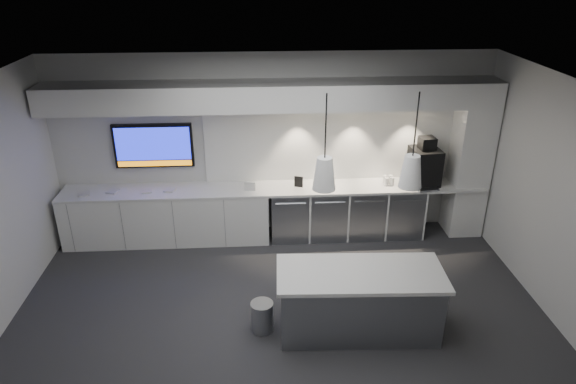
{
  "coord_description": "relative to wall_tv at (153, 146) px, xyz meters",
  "views": [
    {
      "loc": [
        -0.25,
        -5.38,
        4.3
      ],
      "look_at": [
        0.16,
        1.1,
        1.31
      ],
      "focal_mm": 32.0,
      "sensor_mm": 36.0,
      "label": 1
    }
  ],
  "objects": [
    {
      "name": "tray_b",
      "position": [
        -0.66,
        -0.29,
        -0.65
      ],
      "size": [
        0.2,
        0.2,
        0.02
      ],
      "primitive_type": "cube",
      "rotation": [
        0.0,
        0.0,
        -0.29
      ],
      "color": "#BDBDBD",
      "rests_on": "back_counter"
    },
    {
      "name": "tray_a",
      "position": [
        -1.08,
        -0.36,
        -0.65
      ],
      "size": [
        0.2,
        0.2,
        0.02
      ],
      "primitive_type": "cube",
      "rotation": [
        0.0,
        0.0,
        0.28
      ],
      "color": "#BDBDBD",
      "rests_on": "back_counter"
    },
    {
      "name": "cup_cluster",
      "position": [
        3.77,
        -0.27,
        -0.59
      ],
      "size": [
        0.16,
        0.16,
        0.14
      ],
      "primitive_type": null,
      "color": "silver",
      "rests_on": "back_counter"
    },
    {
      "name": "fridge_unit_b",
      "position": [
        2.78,
        -0.27,
        -1.13
      ],
      "size": [
        0.6,
        0.61,
        0.85
      ],
      "primitive_type": "cube",
      "color": "#94979C",
      "rests_on": "floor"
    },
    {
      "name": "left_base_cabinets",
      "position": [
        0.15,
        -0.27,
        -1.13
      ],
      "size": [
        3.3,
        0.63,
        0.86
      ],
      "primitive_type": "cube",
      "color": "white",
      "rests_on": "floor"
    },
    {
      "name": "wall_right",
      "position": [
        5.4,
        -2.45,
        -0.06
      ],
      "size": [
        0.0,
        7.0,
        7.0
      ],
      "primitive_type": "plane",
      "rotation": [
        1.57,
        0.0,
        -1.57
      ],
      "color": "silver",
      "rests_on": "floor"
    },
    {
      "name": "ceiling",
      "position": [
        1.9,
        -2.45,
        1.44
      ],
      "size": [
        7.0,
        7.0,
        0.0
      ],
      "primitive_type": "plane",
      "rotation": [
        3.14,
        0.0,
        0.0
      ],
      "color": "black",
      "rests_on": "wall_back"
    },
    {
      "name": "soffit",
      "position": [
        1.9,
        -0.25,
        0.84
      ],
      "size": [
        6.9,
        0.6,
        0.4
      ],
      "primitive_type": "cube",
      "color": "white",
      "rests_on": "wall_back"
    },
    {
      "name": "pendant_right",
      "position": [
        3.33,
        -2.72,
        0.59
      ],
      "size": [
        0.26,
        0.26,
        1.07
      ],
      "color": "white",
      "rests_on": "ceiling"
    },
    {
      "name": "bin",
      "position": [
        1.65,
        -2.65,
        -1.36
      ],
      "size": [
        0.37,
        0.37,
        0.4
      ],
      "primitive_type": "cylinder",
      "rotation": [
        0.0,
        0.0,
        -0.39
      ],
      "color": "#94979C",
      "rests_on": "floor"
    },
    {
      "name": "tray_c",
      "position": [
        -0.13,
        -0.32,
        -0.65
      ],
      "size": [
        0.19,
        0.19,
        0.02
      ],
      "primitive_type": "cube",
      "rotation": [
        0.0,
        0.0,
        0.24
      ],
      "color": "#BDBDBD",
      "rests_on": "back_counter"
    },
    {
      "name": "wall_back",
      "position": [
        1.9,
        0.05,
        -0.06
      ],
      "size": [
        7.0,
        0.0,
        7.0
      ],
      "primitive_type": "plane",
      "rotation": [
        1.57,
        0.0,
        0.0
      ],
      "color": "silver",
      "rests_on": "floor"
    },
    {
      "name": "wall_front",
      "position": [
        1.9,
        -4.95,
        -0.06
      ],
      "size": [
        7.0,
        0.0,
        7.0
      ],
      "primitive_type": "plane",
      "rotation": [
        -1.57,
        0.0,
        0.0
      ],
      "color": "silver",
      "rests_on": "floor"
    },
    {
      "name": "fridge_unit_a",
      "position": [
        2.15,
        -0.27,
        -1.13
      ],
      "size": [
        0.6,
        0.61,
        0.85
      ],
      "primitive_type": "cube",
      "color": "#94979C",
      "rests_on": "floor"
    },
    {
      "name": "backsplash",
      "position": [
        3.1,
        0.03,
        -0.01
      ],
      "size": [
        4.6,
        0.03,
        1.3
      ],
      "primitive_type": "cube",
      "color": "white",
      "rests_on": "wall_back"
    },
    {
      "name": "tray_d",
      "position": [
        0.23,
        -0.29,
        -0.65
      ],
      "size": [
        0.19,
        0.19,
        0.02
      ],
      "primitive_type": "cube",
      "rotation": [
        0.0,
        0.0,
        -0.2
      ],
      "color": "#BDBDBD",
      "rests_on": "back_counter"
    },
    {
      "name": "column",
      "position": [
        5.1,
        -0.25,
        -0.26
      ],
      "size": [
        0.55,
        0.55,
        2.6
      ],
      "primitive_type": "cube",
      "color": "white",
      "rests_on": "floor"
    },
    {
      "name": "floor",
      "position": [
        1.9,
        -2.45,
        -1.56
      ],
      "size": [
        7.0,
        7.0,
        0.0
      ],
      "primitive_type": "plane",
      "color": "#2C2C2E",
      "rests_on": "ground"
    },
    {
      "name": "pendant_left",
      "position": [
        2.37,
        -2.72,
        0.59
      ],
      "size": [
        0.26,
        0.26,
        1.07
      ],
      "color": "white",
      "rests_on": "ceiling"
    },
    {
      "name": "fridge_unit_d",
      "position": [
        4.04,
        -0.27,
        -1.13
      ],
      "size": [
        0.6,
        0.61,
        0.85
      ],
      "primitive_type": "cube",
      "color": "#94979C",
      "rests_on": "floor"
    },
    {
      "name": "island",
      "position": [
        2.85,
        -2.72,
        -1.13
      ],
      "size": [
        2.05,
        0.95,
        0.86
      ],
      "rotation": [
        0.0,
        0.0,
        -0.04
      ],
      "color": "#94979C",
      "rests_on": "floor"
    },
    {
      "name": "wall_tv",
      "position": [
        0.0,
        0.0,
        0.0
      ],
      "size": [
        1.25,
        0.07,
        0.72
      ],
      "color": "black",
      "rests_on": "wall_back"
    },
    {
      "name": "fridge_unit_c",
      "position": [
        3.41,
        -0.27,
        -1.13
      ],
      "size": [
        0.6,
        0.61,
        0.85
      ],
      "primitive_type": "cube",
      "color": "#94979C",
      "rests_on": "floor"
    },
    {
      "name": "sign_white",
      "position": [
        1.51,
        -0.36,
        -0.59
      ],
      "size": [
        0.18,
        0.06,
        0.14
      ],
      "primitive_type": "cube",
      "rotation": [
        0.0,
        0.0,
        -0.2
      ],
      "color": "silver",
      "rests_on": "back_counter"
    },
    {
      "name": "back_counter",
      "position": [
        1.9,
        -0.27,
        -0.68
      ],
      "size": [
        6.8,
        0.65,
        0.04
      ],
      "primitive_type": "cube",
      "color": "silver",
      "rests_on": "left_base_cabinets"
    },
    {
      "name": "sign_black",
      "position": [
        2.3,
        -0.27,
        -0.57
      ],
      "size": [
        0.14,
        0.06,
        0.18
      ],
      "primitive_type": "cube",
      "rotation": [
        0.0,
        0.0,
        -0.32
      ],
      "color": "black",
      "rests_on": "back_counter"
    },
    {
      "name": "coffee_machine",
      "position": [
        4.35,
        -0.25,
        -0.33
      ],
      "size": [
        0.48,
        0.64,
        0.79
      ],
      "rotation": [
        0.0,
        0.0,
        0.1
      ],
      "color": "black",
      "rests_on": "back_counter"
    }
  ]
}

